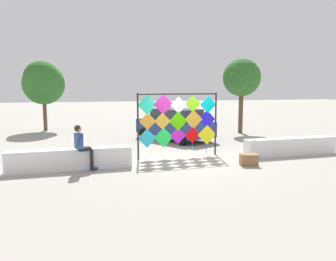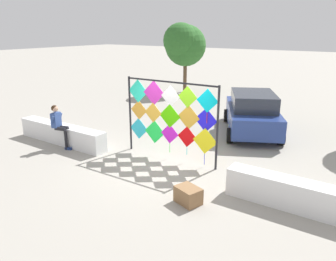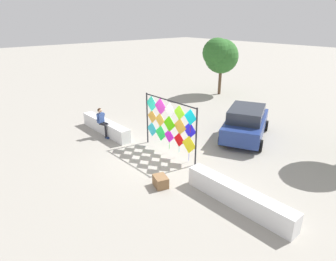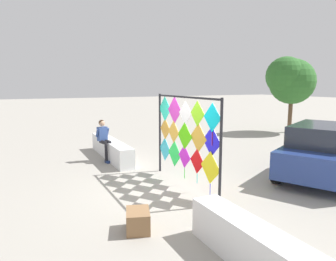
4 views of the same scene
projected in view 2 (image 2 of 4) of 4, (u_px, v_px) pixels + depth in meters
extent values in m
plane|color=#9E998E|center=(164.00, 166.00, 10.15)|extent=(120.00, 120.00, 0.00)
cube|color=white|center=(62.00, 134.00, 12.10)|extent=(4.12, 0.54, 0.72)
cube|color=white|center=(314.00, 200.00, 7.44)|extent=(4.12, 0.54, 0.72)
cylinder|color=#232328|center=(130.00, 114.00, 11.25)|extent=(0.07, 0.07, 2.59)
cylinder|color=#232328|center=(217.00, 129.00, 9.54)|extent=(0.07, 0.07, 2.59)
cylinder|color=#232328|center=(170.00, 82.00, 10.02)|extent=(3.30, 0.10, 0.06)
cube|color=#27BED8|center=(139.00, 128.00, 11.21)|extent=(0.75, 0.02, 0.75)
cube|color=#20F14F|center=(155.00, 132.00, 10.85)|extent=(0.80, 0.02, 0.80)
cube|color=#D11ED5|center=(170.00, 134.00, 10.52)|extent=(0.67, 0.02, 0.67)
cylinder|color=#1BE516|center=(170.00, 148.00, 10.68)|extent=(0.02, 0.02, 0.32)
cube|color=red|center=(187.00, 137.00, 10.21)|extent=(0.68, 0.02, 0.68)
cylinder|color=#16E5E2|center=(187.00, 151.00, 10.36)|extent=(0.02, 0.02, 0.27)
cube|color=yellow|center=(205.00, 141.00, 9.87)|extent=(0.83, 0.02, 0.83)
cylinder|color=#1629E5|center=(204.00, 159.00, 10.05)|extent=(0.02, 0.02, 0.37)
cube|color=gold|center=(139.00, 110.00, 10.99)|extent=(0.68, 0.02, 0.68)
cylinder|color=blue|center=(139.00, 123.00, 11.14)|extent=(0.02, 0.02, 0.25)
cube|color=gold|center=(153.00, 113.00, 10.67)|extent=(0.68, 0.02, 0.68)
cube|color=#47CF05|center=(170.00, 116.00, 10.34)|extent=(0.78, 0.02, 0.78)
cube|color=gold|center=(189.00, 117.00, 10.00)|extent=(0.79, 0.02, 0.78)
cube|color=#1E17F1|center=(206.00, 120.00, 9.70)|extent=(0.76, 0.02, 0.76)
cylinder|color=yellow|center=(205.00, 139.00, 9.88)|extent=(0.02, 0.02, 0.43)
cube|color=#29F2C8|center=(138.00, 91.00, 10.81)|extent=(0.79, 0.02, 0.79)
cylinder|color=#E51641|center=(139.00, 108.00, 10.99)|extent=(0.02, 0.02, 0.37)
cube|color=#CE2EB1|center=(154.00, 93.00, 10.46)|extent=(0.82, 0.02, 0.82)
cube|color=white|center=(170.00, 96.00, 10.14)|extent=(0.68, 0.02, 0.68)
cube|color=#81DC19|center=(187.00, 97.00, 9.82)|extent=(0.68, 0.02, 0.67)
cube|color=#05C6DC|center=(207.00, 101.00, 9.48)|extent=(0.72, 0.02, 0.72)
cylinder|color=red|center=(207.00, 118.00, 9.64)|extent=(0.02, 0.02, 0.33)
cylinder|color=black|center=(66.00, 140.00, 11.45)|extent=(0.11, 0.11, 0.72)
cylinder|color=black|center=(60.00, 129.00, 11.39)|extent=(0.42, 0.23, 0.13)
cube|color=navy|center=(68.00, 148.00, 11.53)|extent=(0.26, 0.16, 0.09)
cylinder|color=black|center=(69.00, 138.00, 11.60)|extent=(0.11, 0.11, 0.72)
cylinder|color=black|center=(63.00, 128.00, 11.55)|extent=(0.42, 0.23, 0.13)
cube|color=navy|center=(71.00, 147.00, 11.68)|extent=(0.26, 0.16, 0.09)
cube|color=#334C8C|center=(56.00, 120.00, 11.44)|extent=(0.29, 0.40, 0.52)
sphere|color=tan|center=(55.00, 109.00, 11.32)|extent=(0.22, 0.22, 0.22)
sphere|color=#382314|center=(54.00, 108.00, 11.32)|extent=(0.22, 0.22, 0.22)
cylinder|color=#334C8C|center=(52.00, 120.00, 11.22)|extent=(0.19, 0.12, 0.31)
cylinder|color=#334C8C|center=(60.00, 117.00, 11.62)|extent=(0.19, 0.12, 0.31)
cube|color=navy|center=(251.00, 116.00, 13.33)|extent=(3.58, 4.70, 0.77)
cube|color=#282D38|center=(253.00, 100.00, 12.97)|extent=(2.54, 2.89, 0.62)
cylinder|color=black|center=(227.00, 115.00, 14.95)|extent=(0.46, 0.62, 0.58)
cylinder|color=black|center=(268.00, 117.00, 14.72)|extent=(0.46, 0.62, 0.58)
cylinder|color=black|center=(230.00, 135.00, 12.17)|extent=(0.46, 0.62, 0.58)
cylinder|color=black|center=(281.00, 137.00, 11.94)|extent=(0.46, 0.62, 0.58)
cube|color=olive|center=(188.00, 195.00, 7.96)|extent=(0.72, 0.63, 0.41)
cylinder|color=brown|center=(185.00, 75.00, 21.82)|extent=(0.24, 0.24, 2.25)
sphere|color=#2D6628|center=(185.00, 46.00, 21.24)|extent=(2.68, 2.68, 2.68)
sphere|color=#2D6628|center=(181.00, 41.00, 20.77)|extent=(2.27, 2.27, 2.27)
sphere|color=#2D6628|center=(181.00, 43.00, 20.76)|extent=(1.95, 1.95, 1.95)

